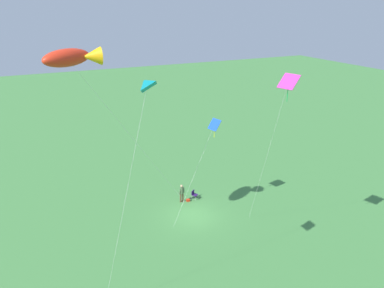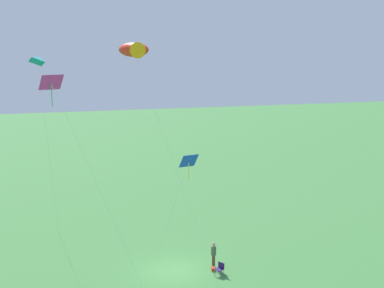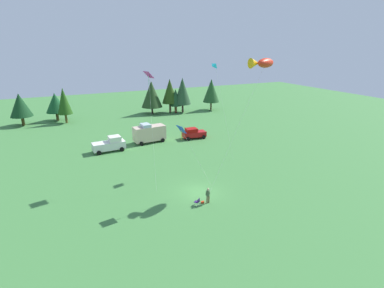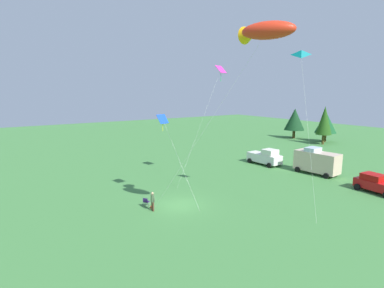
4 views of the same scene
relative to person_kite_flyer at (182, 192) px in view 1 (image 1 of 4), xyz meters
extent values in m
plane|color=#407D3D|center=(0.09, 2.67, -1.02)|extent=(160.00, 160.00, 0.00)
cylinder|color=brown|center=(-0.11, -0.01, -0.60)|extent=(0.14, 0.14, 0.85)
cylinder|color=brown|center=(0.11, 0.00, -0.60)|extent=(0.14, 0.14, 0.85)
cylinder|color=#475E3F|center=(0.00, 0.00, 0.14)|extent=(0.35, 0.35, 0.62)
sphere|color=tan|center=(0.00, 0.00, 0.60)|extent=(0.24, 0.24, 0.24)
cylinder|color=#475E3F|center=(-0.20, 0.05, 0.17)|extent=(0.11, 0.09, 0.55)
cylinder|color=#475E3F|center=(0.20, 0.06, 0.17)|extent=(0.23, 0.10, 0.56)
cube|color=#2B1752|center=(-1.34, 0.02, -0.60)|extent=(0.67, 0.67, 0.04)
cube|color=#2B1752|center=(-1.21, -0.16, -0.40)|extent=(0.42, 0.31, 0.40)
cylinder|color=#A5A8AD|center=(-1.63, 0.07, -0.81)|extent=(0.03, 0.03, 0.42)
cylinder|color=#A5A8AD|center=(-1.29, 0.32, -0.81)|extent=(0.03, 0.03, 0.42)
cylinder|color=#A5A8AD|center=(-1.39, -0.27, -0.81)|extent=(0.03, 0.03, 0.42)
cylinder|color=#A5A8AD|center=(-1.04, -0.03, -0.81)|extent=(0.03, 0.03, 0.42)
cube|color=red|center=(-0.55, 0.19, -0.91)|extent=(0.36, 0.28, 0.22)
ellipsoid|color=red|center=(9.23, 3.70, 13.14)|extent=(3.60, 2.77, 1.14)
cone|color=#F9AB0F|center=(7.71, 3.70, 13.14)|extent=(1.18, 1.16, 1.16)
sphere|color=yellow|center=(10.16, 4.06, 13.27)|extent=(0.28, 0.28, 0.28)
cylinder|color=silver|center=(4.50, 1.94, 6.06)|extent=(9.46, 3.55, 14.17)
cylinder|color=#4C3823|center=(-0.22, 0.17, -1.02)|extent=(0.04, 0.04, 0.01)
cube|color=blue|center=(-2.06, 2.22, 6.87)|extent=(0.85, 1.14, 0.83)
cylinder|color=yellow|center=(-2.06, 2.22, 6.26)|extent=(0.04, 0.04, 1.02)
cylinder|color=silver|center=(0.11, 2.84, 2.93)|extent=(4.34, 1.27, 7.89)
cylinder|color=#4C3823|center=(2.27, 3.47, -1.02)|extent=(0.04, 0.04, 0.01)
cube|color=#D82F9E|center=(-2.99, 9.90, 11.76)|extent=(1.13, 1.34, 0.84)
cylinder|color=#14C14D|center=(-2.99, 9.90, 11.07)|extent=(0.04, 0.04, 1.15)
cylinder|color=silver|center=(-3.57, 7.43, 5.37)|extent=(1.18, 4.95, 12.78)
cylinder|color=#4C3823|center=(-4.15, 4.97, -1.02)|extent=(0.04, 0.04, 0.01)
pyramid|color=#0C8692|center=(6.57, 10.60, 12.55)|extent=(1.47, 1.45, 0.80)
cylinder|color=silver|center=(7.99, 10.32, 5.68)|extent=(3.04, 0.77, 13.40)
camera|label=1|loc=(12.22, 28.12, 16.30)|focal=35.00mm
camera|label=2|loc=(-31.98, 9.87, 14.07)|focal=50.00mm
camera|label=3|loc=(-13.56, -25.16, 15.22)|focal=28.00mm
camera|label=4|loc=(22.81, -10.99, 9.42)|focal=28.00mm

